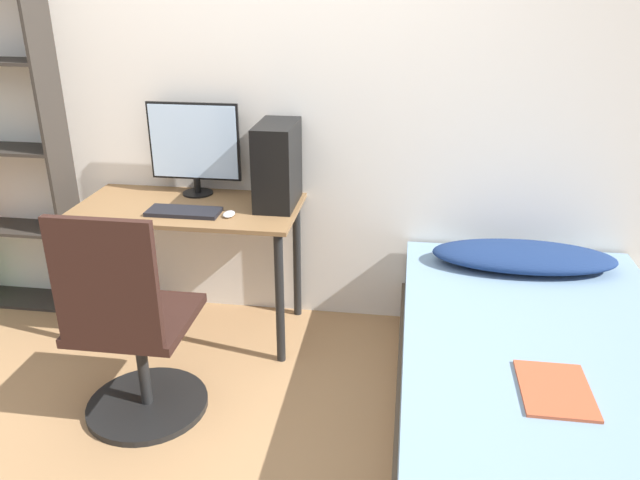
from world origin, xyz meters
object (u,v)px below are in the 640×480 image
bed (542,398)px  keyboard (184,212)px  office_chair (133,342)px  pc_tower (277,165)px  monitor (194,145)px

bed → keyboard: bearing=160.6°
bed → keyboard: size_ratio=5.52×
office_chair → keyboard: 0.74m
office_chair → pc_tower: bearing=61.8°
office_chair → pc_tower: (0.46, 0.86, 0.55)m
keyboard → pc_tower: size_ratio=0.86×
monitor → keyboard: (0.03, -0.31, -0.26)m
monitor → bed: bearing=-27.8°
monitor → keyboard: monitor is taller
office_chair → keyboard: (0.02, 0.65, 0.35)m
pc_tower → monitor: bearing=167.8°
monitor → pc_tower: size_ratio=1.17×
pc_tower → office_chair: bearing=-118.2°
keyboard → pc_tower: 0.52m
keyboard → monitor: bearing=95.5°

